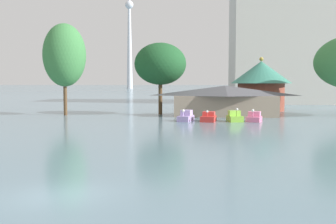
{
  "coord_description": "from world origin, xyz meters",
  "views": [
    {
      "loc": [
        5.54,
        -16.06,
        4.69
      ],
      "look_at": [
        3.37,
        19.07,
        2.14
      ],
      "focal_mm": 42.67,
      "sensor_mm": 36.0,
      "label": 1
    }
  ],
  "objects_px": {
    "pedal_boat_lime": "(235,117)",
    "pedal_boat_lavender": "(186,117)",
    "shoreline_tree_mid": "(160,64)",
    "green_roof_pavilion": "(261,83)",
    "pedal_boat_red": "(209,118)",
    "distant_broadcast_tower": "(129,12)",
    "pedal_boat_pink": "(254,118)",
    "background_building_block": "(297,43)",
    "shoreline_tree_tall_left": "(64,55)",
    "boathouse": "(225,100)"
  },
  "relations": [
    {
      "from": "green_roof_pavilion",
      "to": "shoreline_tree_mid",
      "type": "relative_size",
      "value": 0.96
    },
    {
      "from": "background_building_block",
      "to": "pedal_boat_lavender",
      "type": "bearing_deg",
      "value": -118.37
    },
    {
      "from": "pedal_boat_red",
      "to": "pedal_boat_lavender",
      "type": "bearing_deg",
      "value": -89.17
    },
    {
      "from": "shoreline_tree_tall_left",
      "to": "boathouse",
      "type": "bearing_deg",
      "value": 0.23
    },
    {
      "from": "pedal_boat_lavender",
      "to": "shoreline_tree_mid",
      "type": "height_order",
      "value": "shoreline_tree_mid"
    },
    {
      "from": "pedal_boat_lavender",
      "to": "distant_broadcast_tower",
      "type": "relative_size",
      "value": 0.02
    },
    {
      "from": "pedal_boat_lime",
      "to": "boathouse",
      "type": "height_order",
      "value": "boathouse"
    },
    {
      "from": "pedal_boat_red",
      "to": "boathouse",
      "type": "distance_m",
      "value": 8.86
    },
    {
      "from": "pedal_boat_red",
      "to": "distant_broadcast_tower",
      "type": "relative_size",
      "value": 0.02
    },
    {
      "from": "pedal_boat_red",
      "to": "pedal_boat_pink",
      "type": "height_order",
      "value": "pedal_boat_pink"
    },
    {
      "from": "pedal_boat_lime",
      "to": "background_building_block",
      "type": "relative_size",
      "value": 0.08
    },
    {
      "from": "boathouse",
      "to": "shoreline_tree_mid",
      "type": "height_order",
      "value": "shoreline_tree_mid"
    },
    {
      "from": "distant_broadcast_tower",
      "to": "pedal_boat_pink",
      "type": "bearing_deg",
      "value": -78.06
    },
    {
      "from": "pedal_boat_lime",
      "to": "pedal_boat_pink",
      "type": "xyz_separation_m",
      "value": [
        2.37,
        0.15,
        -0.04
      ]
    },
    {
      "from": "green_roof_pavilion",
      "to": "shoreline_tree_mid",
      "type": "height_order",
      "value": "shoreline_tree_mid"
    },
    {
      "from": "pedal_boat_lime",
      "to": "pedal_boat_lavender",
      "type": "bearing_deg",
      "value": -102.1
    },
    {
      "from": "pedal_boat_pink",
      "to": "green_roof_pavilion",
      "type": "bearing_deg",
      "value": -173.85
    },
    {
      "from": "pedal_boat_pink",
      "to": "distant_broadcast_tower",
      "type": "bearing_deg",
      "value": -150.2
    },
    {
      "from": "green_roof_pavilion",
      "to": "distant_broadcast_tower",
      "type": "distance_m",
      "value": 283.77
    },
    {
      "from": "pedal_boat_red",
      "to": "green_roof_pavilion",
      "type": "xyz_separation_m",
      "value": [
        9.67,
        20.06,
        4.29
      ]
    },
    {
      "from": "pedal_boat_lime",
      "to": "boathouse",
      "type": "bearing_deg",
      "value": 174.79
    },
    {
      "from": "pedal_boat_pink",
      "to": "background_building_block",
      "type": "height_order",
      "value": "background_building_block"
    },
    {
      "from": "pedal_boat_red",
      "to": "distant_broadcast_tower",
      "type": "height_order",
      "value": "distant_broadcast_tower"
    },
    {
      "from": "pedal_boat_lime",
      "to": "background_building_block",
      "type": "distance_m",
      "value": 52.61
    },
    {
      "from": "pedal_boat_lavender",
      "to": "pedal_boat_pink",
      "type": "bearing_deg",
      "value": 103.43
    },
    {
      "from": "pedal_boat_pink",
      "to": "background_building_block",
      "type": "relative_size",
      "value": 0.09
    },
    {
      "from": "pedal_boat_lavender",
      "to": "green_roof_pavilion",
      "type": "xyz_separation_m",
      "value": [
        12.45,
        19.59,
        4.23
      ]
    },
    {
      "from": "pedal_boat_lavender",
      "to": "pedal_boat_red",
      "type": "distance_m",
      "value": 2.82
    },
    {
      "from": "distant_broadcast_tower",
      "to": "shoreline_tree_tall_left",
      "type": "bearing_deg",
      "value": -82.89
    },
    {
      "from": "pedal_boat_lavender",
      "to": "shoreline_tree_tall_left",
      "type": "xyz_separation_m",
      "value": [
        -17.72,
        7.71,
        8.18
      ]
    },
    {
      "from": "pedal_boat_red",
      "to": "pedal_boat_lime",
      "type": "distance_m",
      "value": 3.2
    },
    {
      "from": "pedal_boat_red",
      "to": "shoreline_tree_tall_left",
      "type": "distance_m",
      "value": 23.56
    },
    {
      "from": "boathouse",
      "to": "shoreline_tree_mid",
      "type": "xyz_separation_m",
      "value": [
        -9.4,
        2.07,
        5.25
      ]
    },
    {
      "from": "pedal_boat_pink",
      "to": "shoreline_tree_tall_left",
      "type": "relative_size",
      "value": 0.21
    },
    {
      "from": "pedal_boat_lime",
      "to": "shoreline_tree_mid",
      "type": "relative_size",
      "value": 0.24
    },
    {
      "from": "pedal_boat_lime",
      "to": "green_roof_pavilion",
      "type": "distance_m",
      "value": 21.35
    },
    {
      "from": "pedal_boat_red",
      "to": "distant_broadcast_tower",
      "type": "distance_m",
      "value": 301.84
    },
    {
      "from": "shoreline_tree_tall_left",
      "to": "shoreline_tree_mid",
      "type": "xyz_separation_m",
      "value": [
        13.74,
        2.16,
        -1.19
      ]
    },
    {
      "from": "shoreline_tree_mid",
      "to": "background_building_block",
      "type": "relative_size",
      "value": 0.34
    },
    {
      "from": "pedal_boat_lavender",
      "to": "background_building_block",
      "type": "height_order",
      "value": "background_building_block"
    },
    {
      "from": "pedal_boat_lime",
      "to": "background_building_block",
      "type": "xyz_separation_m",
      "value": [
        19.27,
        47.07,
        13.45
      ]
    },
    {
      "from": "green_roof_pavilion",
      "to": "background_building_block",
      "type": "relative_size",
      "value": 0.33
    },
    {
      "from": "shoreline_tree_tall_left",
      "to": "background_building_block",
      "type": "xyz_separation_m",
      "value": [
        42.97,
        39.06,
        5.26
      ]
    },
    {
      "from": "shoreline_tree_mid",
      "to": "green_roof_pavilion",
      "type": "bearing_deg",
      "value": 30.62
    },
    {
      "from": "shoreline_tree_mid",
      "to": "distant_broadcast_tower",
      "type": "bearing_deg",
      "value": 99.92
    },
    {
      "from": "pedal_boat_lavender",
      "to": "shoreline_tree_mid",
      "type": "distance_m",
      "value": 12.73
    },
    {
      "from": "pedal_boat_pink",
      "to": "pedal_boat_lavender",
      "type": "bearing_deg",
      "value": -73.19
    },
    {
      "from": "boathouse",
      "to": "background_building_block",
      "type": "relative_size",
      "value": 0.5
    },
    {
      "from": "pedal_boat_red",
      "to": "pedal_boat_lime",
      "type": "height_order",
      "value": "pedal_boat_lime"
    },
    {
      "from": "boathouse",
      "to": "pedal_boat_lime",
      "type": "bearing_deg",
      "value": -86.04
    }
  ]
}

